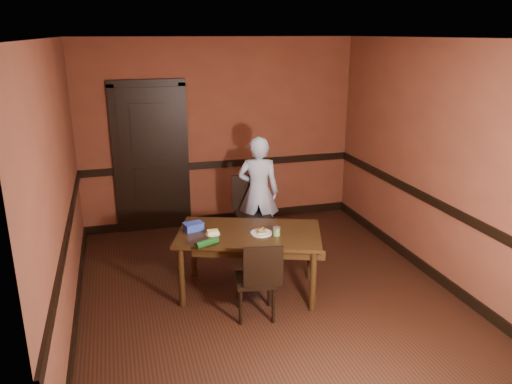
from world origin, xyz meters
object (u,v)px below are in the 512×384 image
person (258,192)px  chair_near (255,278)px  cheese_saucer (213,233)px  sandwich_plate (261,232)px  dining_table (249,262)px  sauce_jar (277,231)px  chair_far (253,213)px  food_tub (193,227)px

person → chair_near: bearing=92.1°
chair_near → cheese_saucer: (-0.32, 0.52, 0.32)m
cheese_saucer → sandwich_plate: bearing=-13.9°
dining_table → cheese_saucer: (-0.39, 0.05, 0.37)m
dining_table → chair_near: (-0.07, -0.48, 0.05)m
sandwich_plate → sauce_jar: size_ratio=2.50×
dining_table → person: person is taller
dining_table → chair_far: bearing=92.0°
dining_table → chair_far: 1.24m
sandwich_plate → cheese_saucer: size_ratio=1.51×
cheese_saucer → sauce_jar: bearing=-18.1°
chair_far → cheese_saucer: size_ratio=6.25×
person → sandwich_plate: 1.36m
cheese_saucer → person: bearing=54.5°
sauce_jar → cheese_saucer: 0.67m
person → food_tub: size_ratio=6.39×
chair_near → sandwich_plate: bearing=-103.9°
person → cheese_saucer: bearing=73.8°
sandwich_plate → person: bearing=75.1°
sandwich_plate → food_tub: (-0.68, 0.29, 0.03)m
dining_table → sauce_jar: bearing=-13.0°
person → cheese_saucer: (-0.85, -1.19, -0.01)m
cheese_saucer → food_tub: food_tub is taller
chair_near → food_tub: size_ratio=3.53×
dining_table → food_tub: size_ratio=6.52×
sauce_jar → cheese_saucer: bearing=161.9°
sauce_jar → sandwich_plate: bearing=148.5°
chair_near → dining_table: bearing=-87.6°
chair_far → person: (0.09, 0.06, 0.27)m
chair_far → dining_table: bearing=-103.6°
dining_table → sauce_jar: sauce_jar is taller
sandwich_plate → food_tub: food_tub is taller
dining_table → chair_near: bearing=-78.3°
dining_table → sauce_jar: (0.25, -0.16, 0.40)m
dining_table → food_tub: bearing=178.7°
food_tub → chair_near: bearing=-68.2°
chair_near → sauce_jar: (0.32, 0.31, 0.35)m
chair_near → sandwich_plate: 0.54m
chair_near → food_tub: chair_near is taller
food_tub → person: bearing=31.0°
chair_far → sandwich_plate: 1.30m
chair_far → sandwich_plate: bearing=-97.7°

